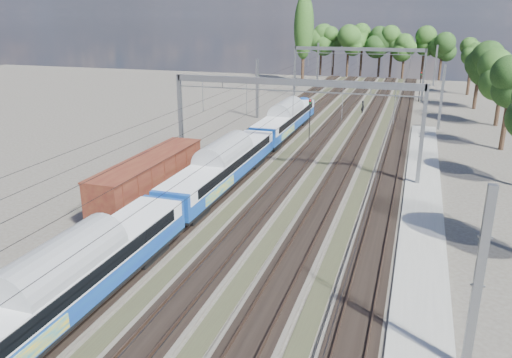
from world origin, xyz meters
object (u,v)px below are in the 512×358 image
(emu_train, at_px, (222,162))
(signal_far, at_px, (420,83))
(worker, at_px, (363,107))
(signal_near, at_px, (310,115))
(freight_boxcar, at_px, (150,176))

(emu_train, bearing_deg, signal_far, 73.90)
(emu_train, distance_m, worker, 40.74)
(worker, bearing_deg, signal_near, 146.72)
(freight_boxcar, xyz_separation_m, worker, (11.92, 44.35, -1.21))
(signal_near, xyz_separation_m, signal_far, (12.12, 34.40, 0.05))
(emu_train, bearing_deg, worker, 79.51)
(emu_train, xyz_separation_m, freight_boxcar, (-4.50, -4.33, -0.38))
(freight_boxcar, bearing_deg, worker, 74.96)
(emu_train, height_order, worker, emu_train)
(freight_boxcar, bearing_deg, signal_far, 70.99)
(worker, xyz_separation_m, signal_far, (8.13, 13.84, 2.31))
(emu_train, bearing_deg, freight_boxcar, -136.12)
(signal_near, height_order, signal_far, signal_far)
(freight_boxcar, height_order, signal_near, signal_near)
(signal_near, relative_size, signal_far, 0.98)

